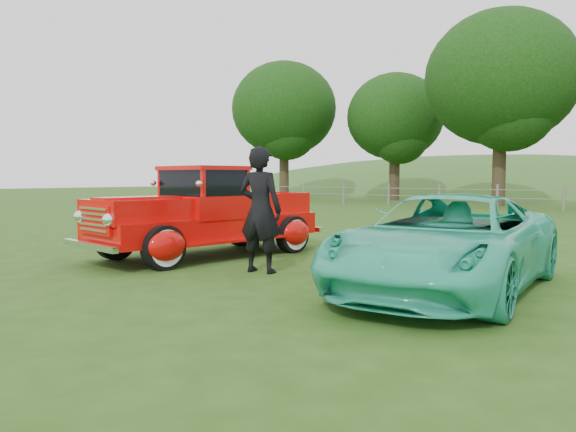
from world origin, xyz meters
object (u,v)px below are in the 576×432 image
Objects in this scene: red_pickup at (206,216)px; tree_near_west at (501,79)px; tree_mid_west at (395,117)px; tree_far_west at (284,109)px; teal_sedan at (448,243)px; man at (260,210)px.

tree_near_west is at bearing 100.98° from red_pickup.
tree_far_west is at bearing -165.96° from tree_mid_west.
tree_far_west is 34.24m from teal_sedan.
tree_near_west is at bearing -20.56° from tree_mid_west.
tree_far_west is 4.82× the size of man.
tree_near_west is 2.17× the size of teal_sedan.
tree_mid_west is at bearing 14.04° from tree_far_west.
man is (-3.00, -0.53, 0.36)m from teal_sedan.
tree_near_west is 2.04× the size of red_pickup.
teal_sedan is (7.44, -23.27, -6.13)m from tree_near_west.
teal_sedan is at bearing 177.49° from man.
man is at bearing -50.52° from tree_far_west.
tree_near_west is (8.00, -3.00, 1.25)m from tree_mid_west.
tree_mid_west reaches higher than red_pickup.
teal_sedan is at bearing -72.27° from tree_near_west.
tree_far_west is at bearing 176.42° from tree_near_west.
tree_near_west is 25.19m from teal_sedan.
tree_mid_west is 4.10× the size of man.
red_pickup is 2.48× the size of man.
red_pickup reaches higher than teal_sedan.
tree_mid_west is at bearing 113.61° from teal_sedan.
tree_mid_west is 1.65× the size of red_pickup.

